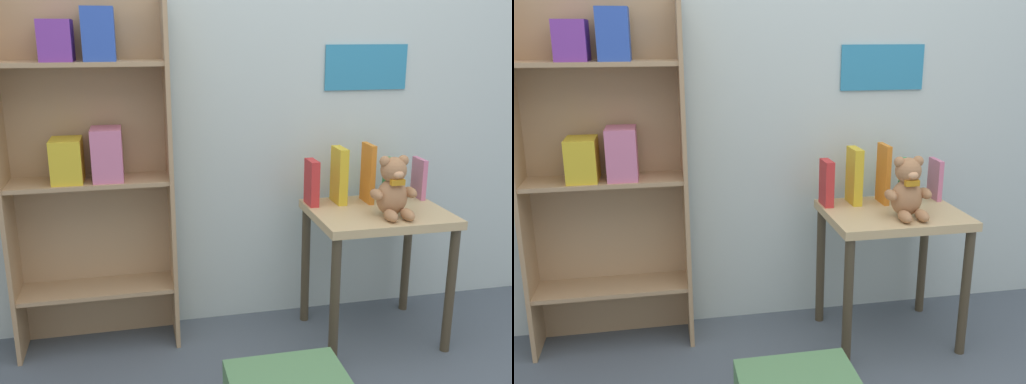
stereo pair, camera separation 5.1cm
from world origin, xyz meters
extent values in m
cube|color=silver|center=(0.00, 1.34, 1.25)|extent=(4.80, 0.06, 2.50)
cube|color=teal|center=(0.36, 1.31, 1.18)|extent=(0.39, 0.01, 0.20)
cube|color=tan|center=(-1.21, 1.18, 0.74)|extent=(0.02, 0.23, 1.49)
cube|color=tan|center=(-0.55, 1.18, 0.74)|extent=(0.02, 0.23, 1.49)
cube|color=tan|center=(-0.88, 1.28, 0.74)|extent=(0.67, 0.02, 1.49)
cube|color=tan|center=(-0.88, 1.18, 0.27)|extent=(0.64, 0.21, 0.02)
cube|color=tan|center=(-0.88, 1.18, 0.74)|extent=(0.64, 0.21, 0.02)
cube|color=tan|center=(-0.88, 1.18, 1.22)|extent=(0.64, 0.21, 0.02)
cube|color=purple|center=(-0.96, 1.17, 1.31)|extent=(0.12, 0.16, 0.16)
cube|color=#2D51B7|center=(-0.80, 1.17, 1.33)|extent=(0.12, 0.16, 0.20)
cube|color=gold|center=(-0.96, 1.17, 0.84)|extent=(0.12, 0.16, 0.18)
cube|color=#D17093|center=(-0.80, 1.17, 0.86)|extent=(0.12, 0.16, 0.21)
cube|color=tan|center=(0.32, 1.00, 0.58)|extent=(0.58, 0.46, 0.04)
cylinder|color=#453A29|center=(0.06, 0.80, 0.28)|extent=(0.04, 0.04, 0.56)
cylinder|color=#453A29|center=(0.58, 0.80, 0.28)|extent=(0.04, 0.04, 0.56)
cylinder|color=#453A29|center=(0.06, 1.20, 0.28)|extent=(0.04, 0.04, 0.56)
cylinder|color=#453A29|center=(0.58, 1.20, 0.28)|extent=(0.04, 0.04, 0.56)
ellipsoid|color=#A8754C|center=(0.34, 0.92, 0.68)|extent=(0.13, 0.10, 0.16)
sphere|color=#A8754C|center=(0.34, 0.92, 0.79)|extent=(0.11, 0.11, 0.11)
sphere|color=#A8754C|center=(0.30, 0.92, 0.83)|extent=(0.05, 0.05, 0.05)
sphere|color=#A8754C|center=(0.38, 0.92, 0.83)|extent=(0.05, 0.05, 0.05)
ellipsoid|color=tan|center=(0.34, 0.87, 0.78)|extent=(0.05, 0.03, 0.03)
ellipsoid|color=#A8754C|center=(0.27, 0.90, 0.70)|extent=(0.04, 0.09, 0.04)
ellipsoid|color=#A8754C|center=(0.42, 0.90, 0.70)|extent=(0.04, 0.09, 0.04)
ellipsoid|color=#A8754C|center=(0.30, 0.84, 0.62)|extent=(0.05, 0.09, 0.05)
ellipsoid|color=#A8754C|center=(0.38, 0.84, 0.62)|extent=(0.05, 0.09, 0.05)
cube|color=#C68419|center=(0.34, 0.87, 0.75)|extent=(0.06, 0.02, 0.02)
cube|color=red|center=(0.06, 1.13, 0.70)|extent=(0.04, 0.11, 0.20)
cube|color=gold|center=(0.19, 1.14, 0.72)|extent=(0.04, 0.12, 0.25)
cube|color=orange|center=(0.32, 1.12, 0.73)|extent=(0.02, 0.12, 0.26)
cube|color=#33934C|center=(0.45, 1.15, 0.69)|extent=(0.04, 0.15, 0.18)
cube|color=#D17093|center=(0.58, 1.14, 0.69)|extent=(0.02, 0.12, 0.18)
camera|label=1|loc=(-0.70, -1.18, 1.34)|focal=40.00mm
camera|label=2|loc=(-0.65, -1.19, 1.34)|focal=40.00mm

